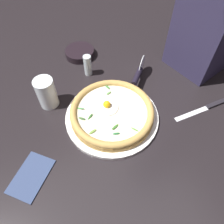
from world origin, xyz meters
name	(u,v)px	position (x,y,z in m)	size (l,w,h in m)	color
ground_plane	(120,122)	(0.00, 0.00, -0.01)	(2.40, 2.40, 0.03)	black
pizza_plate	(112,116)	(0.02, -0.02, 0.01)	(0.33, 0.33, 0.01)	white
pizza	(112,112)	(0.02, -0.02, 0.03)	(0.29, 0.29, 0.05)	#C19145
side_bowl	(80,53)	(0.02, -0.40, 0.02)	(0.13, 0.13, 0.03)	black
pizza_cutter	(139,72)	(-0.15, -0.15, 0.04)	(0.12, 0.12, 0.09)	silver
table_knife	(209,107)	(-0.33, 0.08, 0.00)	(0.23, 0.02, 0.01)	silver
drinking_glass	(47,94)	(0.21, -0.17, 0.05)	(0.07, 0.07, 0.12)	silver
folded_napkin	(31,176)	(0.33, 0.08, 0.00)	(0.14, 0.09, 0.01)	navy
pepper_shaker	(88,65)	(0.02, -0.27, 0.04)	(0.03, 0.03, 0.09)	silver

